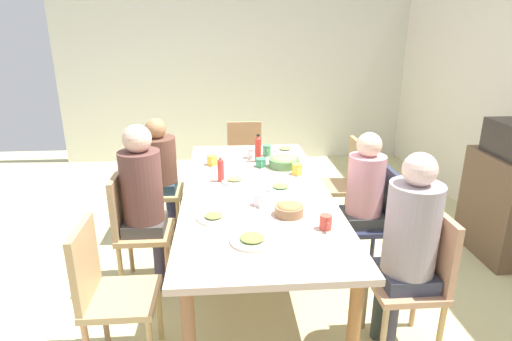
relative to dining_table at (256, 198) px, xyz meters
The scene contains 31 objects.
ground_plane 0.70m from the dining_table, ahead, with size 7.69×7.69×0.00m, color #C5BF88.
wall_left 3.32m from the dining_table, behind, with size 0.12×5.04×2.60m, color silver.
dining_table is the anchor object (origin of this frame).
chair_0 1.61m from the dining_table, behind, with size 0.40×0.40×0.90m.
chair_1 1.23m from the dining_table, 48.36° to the right, with size 0.40×0.40×0.90m.
chair_2 0.93m from the dining_table, 90.00° to the right, with size 0.40×0.40×0.90m.
person_2 0.82m from the dining_table, 90.00° to the right, with size 0.30×0.30×1.27m.
chair_3 1.23m from the dining_table, 131.64° to the right, with size 0.40×0.40×0.90m.
person_3 1.15m from the dining_table, 134.62° to the right, with size 0.33×0.33×1.14m.
chair_4 1.23m from the dining_table, 48.36° to the left, with size 0.40×0.40×0.90m.
person_4 1.16m from the dining_table, 45.41° to the left, with size 0.30×0.30×1.27m.
chair_5 0.93m from the dining_table, 90.00° to the left, with size 0.40×0.40×0.90m.
person_5 0.82m from the dining_table, 90.00° to the left, with size 0.30×0.30×1.18m.
chair_6 1.23m from the dining_table, 131.64° to the left, with size 0.40×0.40×0.90m.
plate_0 0.80m from the dining_table, ahead, with size 0.25×0.25×0.04m.
plate_1 1.05m from the dining_table, 159.95° to the left, with size 0.22×0.22×0.04m.
plate_2 0.58m from the dining_table, 32.27° to the right, with size 0.21×0.21×0.04m.
plate_3 0.20m from the dining_table, 87.15° to the left, with size 0.22×0.22×0.04m.
plate_4 0.24m from the dining_table, 138.48° to the right, with size 0.20×0.20×0.04m.
bowl_0 0.60m from the dining_table, 151.11° to the left, with size 0.26×0.26×0.09m.
bowl_1 0.50m from the dining_table, 21.22° to the left, with size 0.19×0.19×0.08m.
cup_0 0.77m from the dining_table, 28.60° to the left, with size 0.11×0.07×0.09m.
cup_1 0.49m from the dining_table, 130.69° to the left, with size 0.12×0.08×0.09m.
cup_2 0.31m from the dining_table, ahead, with size 0.11×0.08×0.08m.
cup_3 0.71m from the dining_table, 151.41° to the right, with size 0.13×0.09×0.08m.
cup_4 0.87m from the dining_table, 168.81° to the left, with size 0.11×0.08×0.10m.
cup_5 0.55m from the dining_table, behind, with size 0.12×0.09×0.07m.
cup_6 0.80m from the dining_table, behind, with size 0.12×0.09×0.09m.
bottle_0 0.37m from the dining_table, 127.63° to the right, with size 0.05×0.05×0.21m.
bottle_1 0.70m from the dining_table, behind, with size 0.06×0.06×0.25m.
side_cabinet 2.19m from the dining_table, 96.15° to the left, with size 0.70×0.44×0.90m, color brown.
Camera 1 is at (2.91, -0.23, 1.92)m, focal length 29.68 mm.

